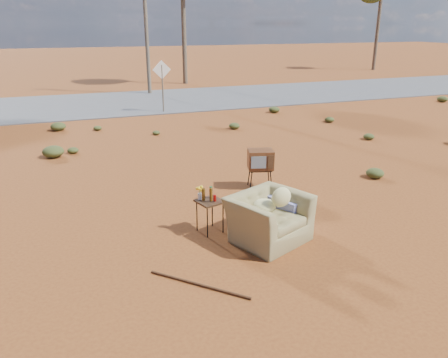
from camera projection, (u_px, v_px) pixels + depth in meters
name	position (u px, v px, depth m)	size (l,w,h in m)	color
ground	(234.00, 238.00, 7.82)	(140.00, 140.00, 0.00)	brown
highway	(119.00, 103.00, 21.05)	(140.00, 7.00, 0.04)	#565659
armchair	(272.00, 211.00, 7.68)	(1.65, 1.45, 1.11)	olive
tv_unit	(260.00, 160.00, 9.99)	(0.67, 0.60, 0.91)	black
side_table	(208.00, 199.00, 7.86)	(0.53, 0.53, 0.88)	#371F14
rusty_bar	(199.00, 284.00, 6.39)	(0.04, 0.04, 1.65)	#482613
road_sign	(162.00, 77.00, 18.40)	(0.78, 0.06, 2.19)	brown
utility_pole_center	(145.00, 13.00, 22.52)	(1.40, 0.20, 8.00)	brown
scrub_patch	(142.00, 165.00, 11.39)	(17.49, 8.07, 0.33)	#414920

